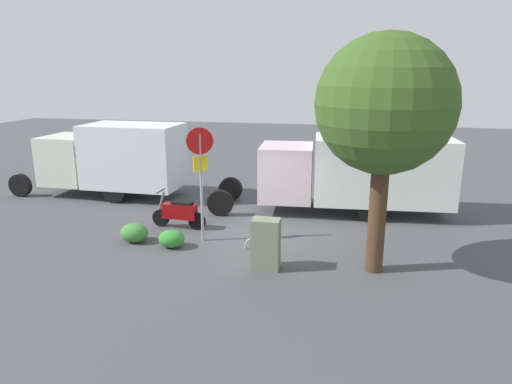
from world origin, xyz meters
TOP-DOWN VIEW (x-y plane):
  - ground_plane at (0.00, 0.00)m, footprint 60.00×60.00m
  - box_truck_near at (-2.49, -3.08)m, footprint 8.36×2.72m
  - box_truck_far at (6.80, -3.55)m, footprint 6.84×2.33m
  - motorcycle at (2.83, -0.32)m, footprint 1.81×0.55m
  - stop_sign at (1.77, 0.61)m, footprint 0.71×0.33m
  - street_tree at (-3.10, 1.75)m, footprint 3.25×3.25m
  - utility_cabinet at (-0.41, 2.18)m, footprint 0.70×0.47m
  - bike_rack_hoop at (0.01, 1.02)m, footprint 0.85×0.14m
  - shrub_near_sign at (2.47, 1.30)m, footprint 0.75×0.61m
  - shrub_mid_verge at (3.70, 1.11)m, footprint 0.82×0.67m

SIDE VIEW (x-z plane):
  - ground_plane at x=0.00m, z-range 0.00..0.00m
  - bike_rack_hoop at x=0.01m, z-range -0.43..0.43m
  - shrub_near_sign at x=2.47m, z-range 0.00..0.51m
  - shrub_mid_verge at x=3.70m, z-range 0.00..0.56m
  - motorcycle at x=2.83m, z-range -0.08..1.12m
  - utility_cabinet at x=-0.41m, z-range 0.00..1.31m
  - box_truck_near at x=-2.49m, z-range 0.19..2.87m
  - box_truck_far at x=6.80m, z-range 0.15..3.02m
  - stop_sign at x=1.77m, z-range 0.56..3.91m
  - street_tree at x=-3.10m, z-range 1.21..6.97m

